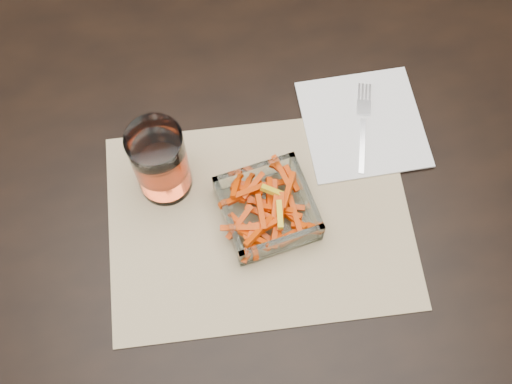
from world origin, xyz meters
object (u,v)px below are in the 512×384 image
(dining_table, at_px, (287,189))
(glass_bowl, at_px, (267,210))
(tumbler, at_px, (161,163))
(fork, at_px, (363,124))

(dining_table, relative_size, glass_bowl, 11.38)
(glass_bowl, height_order, tumbler, tumbler)
(glass_bowl, xyz_separation_m, tumbler, (-0.14, 0.09, 0.04))
(glass_bowl, bearing_deg, dining_table, 53.74)
(dining_table, distance_m, tumbler, 0.25)
(dining_table, relative_size, tumbler, 11.33)
(dining_table, distance_m, fork, 0.17)
(fork, bearing_deg, dining_table, -143.10)
(glass_bowl, relative_size, fork, 0.89)
(dining_table, bearing_deg, tumbler, 174.93)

